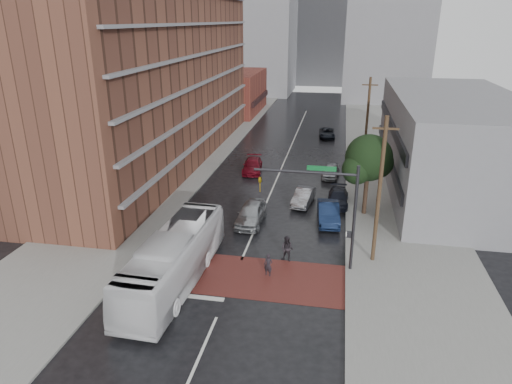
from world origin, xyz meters
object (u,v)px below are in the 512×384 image
Objects in this scene: transit_bus at (174,259)px; car_travel_c at (252,166)px; suv_travel at (327,133)px; car_parked_far at (331,171)px; pedestrian_b at (287,249)px; car_travel_a at (251,213)px; pedestrian_a at (268,265)px; car_parked_near at (328,213)px; car_travel_b at (303,197)px; car_parked_mid at (338,198)px.

transit_bus is 22.68m from car_travel_c.
suv_travel is 17.23m from car_parked_far.
pedestrian_b is 18.49m from car_parked_far.
car_travel_a is at bearing 136.55° from pedestrian_b.
transit_bus is at bearing -147.17° from pedestrian_a.
suv_travel is (7.82, 39.53, -1.05)m from transit_bus.
pedestrian_a is 37.70m from suv_travel.
pedestrian_b reaches higher than car_parked_near.
suv_travel is (4.91, 29.91, -0.21)m from car_travel_a.
transit_bus reaches higher than car_travel_b.
pedestrian_a is 0.38× the size of car_parked_far.
car_travel_c is at bearing 101.63° from car_travel_a.
car_parked_near is (2.31, -3.47, 0.10)m from car_travel_b.
car_travel_b is (0.20, 10.47, -0.22)m from pedestrian_b.
pedestrian_b is (0.97, 2.09, 0.14)m from pedestrian_a.
car_travel_c is (-2.40, 13.02, -0.15)m from car_travel_a.
transit_bus is 2.55× the size of car_parked_near.
transit_bus is 2.66× the size of suv_travel.
car_travel_a is 6.27m from car_parked_near.
pedestrian_a reaches higher than suv_travel.
car_travel_a reaches higher than car_parked_mid.
transit_bus is 17.85m from car_parked_mid.
car_parked_far is at bearing 96.75° from car_parked_mid.
car_parked_near reaches higher than car_travel_c.
pedestrian_a is 0.32× the size of car_travel_c.
car_travel_a reaches higher than car_parked_near.
transit_bus is 2.44× the size of car_travel_a.
transit_bus is 3.01× the size of car_parked_far.
car_travel_c is (-6.20, 8.18, 0.01)m from car_travel_b.
suv_travel is at bearing 95.71° from car_travel_b.
car_parked_near is (6.11, 1.37, -0.06)m from car_travel_a.
transit_bus reaches higher than pedestrian_a.
car_travel_a is at bearing -110.61° from car_parked_far.
pedestrian_a is 0.32× the size of car_parked_near.
pedestrian_b is 35.56m from suv_travel.
pedestrian_b is at bearing 33.48° from transit_bus.
suv_travel is 0.96× the size of car_parked_near.
transit_bus reaches higher than car_travel_c.
transit_bus is 2.78× the size of car_parked_mid.
car_travel_a is 14.04m from car_parked_far.
transit_bus reaches higher than car_parked_mid.
car_travel_b reaches higher than suv_travel.
pedestrian_a reaches higher than car_travel_b.
car_parked_far is at bearing -89.97° from suv_travel.
pedestrian_a is 0.31× the size of car_travel_a.
pedestrian_b reaches higher than pedestrian_a.
pedestrian_b reaches higher than car_travel_a.
transit_bus reaches higher than car_parked_far.
pedestrian_b is 0.44× the size of car_travel_b.
car_parked_mid is 7.46m from car_parked_far.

